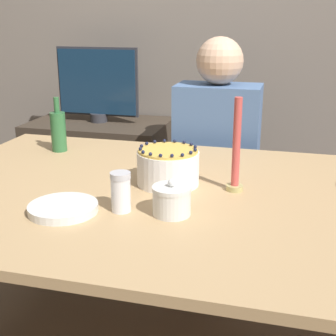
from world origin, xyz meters
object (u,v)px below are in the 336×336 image
object	(u,v)px
candle	(236,153)
cake	(168,167)
sugar_bowl	(172,200)
person_man_blue_shirt	(216,180)
sugar_shaker	(119,192)
tv_monitor	(98,84)
bottle	(58,131)

from	to	relation	value
candle	cake	bearing A→B (deg)	179.36
sugar_bowl	person_man_blue_shirt	distance (m)	1.01
sugar_bowl	sugar_shaker	world-z (taller)	sugar_shaker
candle	tv_monitor	xyz separation A→B (m)	(-0.92, 1.04, 0.05)
cake	sugar_bowl	size ratio (longest dim) A/B	1.85
candle	bottle	xyz separation A→B (m)	(-0.79, 0.29, -0.04)
candle	person_man_blue_shirt	size ratio (longest dim) A/B	0.25
bottle	sugar_shaker	bearing A→B (deg)	-48.90
sugar_shaker	bottle	distance (m)	0.73
sugar_bowl	candle	bearing A→B (deg)	58.14
sugar_shaker	bottle	xyz separation A→B (m)	(-0.48, 0.55, 0.03)
sugar_bowl	candle	distance (m)	0.30
cake	sugar_bowl	world-z (taller)	cake
sugar_bowl	tv_monitor	xyz separation A→B (m)	(-0.77, 1.28, 0.14)
cake	tv_monitor	bearing A→B (deg)	123.78
sugar_bowl	sugar_shaker	distance (m)	0.16
cake	bottle	world-z (taller)	bottle
cake	sugar_shaker	world-z (taller)	cake
cake	person_man_blue_shirt	bearing A→B (deg)	85.37
cake	candle	xyz separation A→B (m)	(0.23, -0.00, 0.07)
sugar_bowl	cake	bearing A→B (deg)	107.13
cake	candle	world-z (taller)	candle
sugar_bowl	bottle	bearing A→B (deg)	139.89
cake	tv_monitor	distance (m)	1.25
sugar_bowl	person_man_blue_shirt	size ratio (longest dim) A/B	0.09
sugar_shaker	tv_monitor	distance (m)	1.44
sugar_bowl	person_man_blue_shirt	world-z (taller)	person_man_blue_shirt
sugar_shaker	person_man_blue_shirt	xyz separation A→B (m)	(0.14, 0.98, -0.29)
cake	sugar_bowl	bearing A→B (deg)	-72.87
cake	sugar_shaker	xyz separation A→B (m)	(-0.08, -0.26, -0.00)
bottle	tv_monitor	world-z (taller)	tv_monitor
cake	candle	bearing A→B (deg)	-0.64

